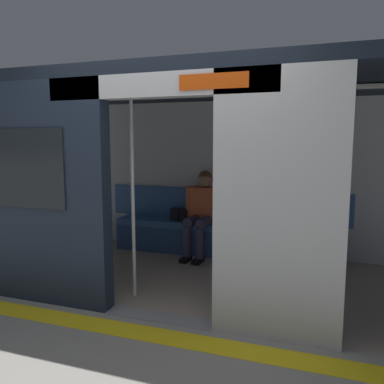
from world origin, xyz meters
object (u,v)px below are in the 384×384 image
(person_seated, at_px, (202,208))
(bench_seat, at_px, (218,231))
(grab_pole_far, at_px, (224,196))
(handbag, at_px, (180,215))
(book, at_px, (226,222))
(grab_pole_door, at_px, (133,194))
(train_car, at_px, (192,150))

(person_seated, bearing_deg, bench_seat, -166.32)
(grab_pole_far, bearing_deg, person_seated, -65.33)
(handbag, bearing_deg, book, -178.78)
(person_seated, distance_m, grab_pole_door, 1.65)
(train_car, height_order, handbag, train_car)
(train_car, distance_m, bench_seat, 1.46)
(bench_seat, height_order, book, book)
(book, xyz_separation_m, grab_pole_door, (0.56, 1.68, 0.60))
(train_car, distance_m, person_seated, 1.20)
(person_seated, relative_size, grab_pole_door, 0.56)
(bench_seat, bearing_deg, grab_pole_far, 106.79)
(bench_seat, xyz_separation_m, handbag, (0.58, -0.03, 0.19))
(train_car, height_order, grab_pole_door, train_car)
(person_seated, relative_size, handbag, 4.57)
(handbag, distance_m, grab_pole_door, 1.75)
(handbag, distance_m, book, 0.69)
(train_car, height_order, bench_seat, train_car)
(train_car, xyz_separation_m, grab_pole_door, (0.38, 0.72, -0.42))
(grab_pole_far, bearing_deg, bench_seat, -73.21)
(grab_pole_door, bearing_deg, handbag, -85.84)
(bench_seat, xyz_separation_m, book, (-0.11, -0.04, 0.12))
(train_car, bearing_deg, grab_pole_door, 62.28)
(bench_seat, xyz_separation_m, grab_pole_door, (0.45, 1.64, 0.72))
(grab_pole_far, bearing_deg, grab_pole_door, 8.29)
(bench_seat, height_order, grab_pole_door, grab_pole_door)
(train_car, relative_size, grab_pole_far, 2.99)
(book, bearing_deg, grab_pole_door, 77.98)
(grab_pole_far, bearing_deg, handbag, -56.08)
(handbag, height_order, grab_pole_far, grab_pole_far)
(handbag, bearing_deg, bench_seat, 177.48)
(bench_seat, distance_m, grab_pole_door, 1.85)
(train_car, relative_size, grab_pole_door, 2.99)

